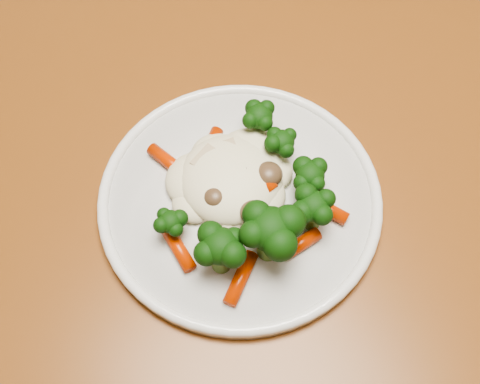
% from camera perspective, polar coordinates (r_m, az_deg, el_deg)
% --- Properties ---
extents(dining_table, '(1.46, 1.19, 0.75)m').
position_cam_1_polar(dining_table, '(0.68, 0.94, 3.58)').
color(dining_table, brown).
rests_on(dining_table, ground).
extents(plate, '(0.25, 0.25, 0.01)m').
position_cam_1_polar(plate, '(0.54, -0.00, -0.76)').
color(plate, white).
rests_on(plate, dining_table).
extents(meal, '(0.16, 0.18, 0.05)m').
position_cam_1_polar(meal, '(0.51, 0.85, -0.18)').
color(meal, '#FBF1C9').
rests_on(meal, plate).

